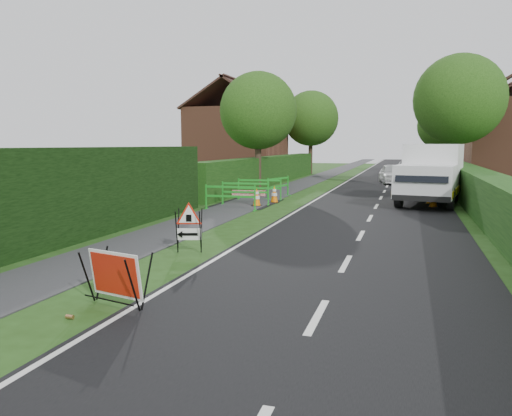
# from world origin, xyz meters

# --- Properties ---
(ground) EXTENTS (120.00, 120.00, 0.00)m
(ground) POSITION_xyz_m (0.00, 0.00, 0.00)
(ground) COLOR #204012
(ground) RESTS_ON ground
(road_surface) EXTENTS (6.00, 90.00, 0.02)m
(road_surface) POSITION_xyz_m (2.50, 35.00, 0.00)
(road_surface) COLOR black
(road_surface) RESTS_ON ground
(footpath) EXTENTS (2.00, 90.00, 0.02)m
(footpath) POSITION_xyz_m (-3.00, 35.00, 0.01)
(footpath) COLOR #2D2D30
(footpath) RESTS_ON ground
(hedge_west_near) EXTENTS (1.10, 18.00, 2.50)m
(hedge_west_near) POSITION_xyz_m (-5.00, 0.00, 0.00)
(hedge_west_near) COLOR black
(hedge_west_near) RESTS_ON ground
(hedge_west_far) EXTENTS (1.00, 24.00, 1.80)m
(hedge_west_far) POSITION_xyz_m (-5.00, 22.00, 0.00)
(hedge_west_far) COLOR #14380F
(hedge_west_far) RESTS_ON ground
(hedge_east) EXTENTS (1.20, 50.00, 1.50)m
(hedge_east) POSITION_xyz_m (6.50, 16.00, 0.00)
(hedge_east) COLOR #14380F
(hedge_east) RESTS_ON ground
(house_west) EXTENTS (7.50, 7.40, 7.88)m
(house_west) POSITION_xyz_m (-10.00, 30.00, 2.90)
(house_west) COLOR brown
(house_west) RESTS_ON ground
(house_east_b) EXTENTS (7.50, 7.40, 7.88)m
(house_east_b) POSITION_xyz_m (12.00, 42.00, 2.90)
(house_east_b) COLOR brown
(house_east_b) RESTS_ON ground
(tree_nw) EXTENTS (4.40, 4.40, 6.70)m
(tree_nw) POSITION_xyz_m (-4.60, 18.00, 4.48)
(tree_nw) COLOR #2D2116
(tree_nw) RESTS_ON ground
(tree_ne) EXTENTS (5.20, 5.20, 7.79)m
(tree_ne) POSITION_xyz_m (6.40, 22.00, 5.17)
(tree_ne) COLOR #2D2116
(tree_ne) RESTS_ON ground
(tree_fw) EXTENTS (4.80, 4.80, 7.24)m
(tree_fw) POSITION_xyz_m (-4.60, 34.00, 4.83)
(tree_fw) COLOR #2D2116
(tree_fw) RESTS_ON ground
(tree_fe) EXTENTS (4.20, 4.20, 6.33)m
(tree_fe) POSITION_xyz_m (6.40, 38.00, 4.22)
(tree_fe) COLOR #2D2116
(tree_fe) RESTS_ON ground
(red_rect_sign) EXTENTS (1.15, 0.86, 0.89)m
(red_rect_sign) POSITION_xyz_m (-0.67, -2.93, 0.51)
(red_rect_sign) COLOR black
(red_rect_sign) RESTS_ON ground
(triangle_sign) EXTENTS (0.88, 0.88, 1.03)m
(triangle_sign) POSITION_xyz_m (-1.23, 1.02, 0.72)
(triangle_sign) COLOR black
(triangle_sign) RESTS_ON ground
(works_van) EXTENTS (3.07, 5.96, 2.60)m
(works_van) POSITION_xyz_m (4.68, 13.26, 1.38)
(works_van) COLOR silver
(works_van) RESTS_ON ground
(traffic_cone_0) EXTENTS (0.38, 0.38, 0.79)m
(traffic_cone_0) POSITION_xyz_m (4.75, 11.95, 0.39)
(traffic_cone_0) COLOR black
(traffic_cone_0) RESTS_ON ground
(traffic_cone_1) EXTENTS (0.38, 0.38, 0.79)m
(traffic_cone_1) POSITION_xyz_m (4.68, 13.09, 0.39)
(traffic_cone_1) COLOR black
(traffic_cone_1) RESTS_ON ground
(traffic_cone_2) EXTENTS (0.38, 0.38, 0.79)m
(traffic_cone_2) POSITION_xyz_m (5.25, 16.01, 0.39)
(traffic_cone_2) COLOR black
(traffic_cone_2) RESTS_ON ground
(traffic_cone_3) EXTENTS (0.38, 0.38, 0.79)m
(traffic_cone_3) POSITION_xyz_m (-2.32, 10.23, 0.39)
(traffic_cone_3) COLOR black
(traffic_cone_3) RESTS_ON ground
(traffic_cone_4) EXTENTS (0.38, 0.38, 0.79)m
(traffic_cone_4) POSITION_xyz_m (-1.94, 11.66, 0.39)
(traffic_cone_4) COLOR black
(traffic_cone_4) RESTS_ON ground
(ped_barrier_0) EXTENTS (2.08, 0.48, 1.00)m
(ped_barrier_0) POSITION_xyz_m (-2.95, 8.72, 0.63)
(ped_barrier_0) COLOR #1B9521
(ped_barrier_0) RESTS_ON ground
(ped_barrier_1) EXTENTS (2.09, 0.60, 1.00)m
(ped_barrier_1) POSITION_xyz_m (-2.93, 10.55, 0.63)
(ped_barrier_1) COLOR #1B9521
(ped_barrier_1) RESTS_ON ground
(ped_barrier_2) EXTENTS (2.09, 0.61, 1.00)m
(ped_barrier_2) POSITION_xyz_m (-2.91, 12.60, 0.63)
(ped_barrier_2) COLOR #1B9521
(ped_barrier_2) RESTS_ON ground
(ped_barrier_3) EXTENTS (0.86, 2.08, 1.00)m
(ped_barrier_3) POSITION_xyz_m (-2.35, 13.93, 0.63)
(ped_barrier_3) COLOR #1B9521
(ped_barrier_3) RESTS_ON ground
(redwhite_plank) EXTENTS (1.49, 0.28, 0.25)m
(redwhite_plank) POSITION_xyz_m (-2.98, 11.17, 0.00)
(redwhite_plank) COLOR red
(redwhite_plank) RESTS_ON ground
(litter_can) EXTENTS (0.12, 0.07, 0.07)m
(litter_can) POSITION_xyz_m (-1.01, -3.63, 0.00)
(litter_can) COLOR #BF7F4C
(litter_can) RESTS_ON ground
(hatchback_car) EXTENTS (2.13, 4.08, 1.33)m
(hatchback_car) POSITION_xyz_m (2.74, 24.56, 0.66)
(hatchback_car) COLOR white
(hatchback_car) RESTS_ON ground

